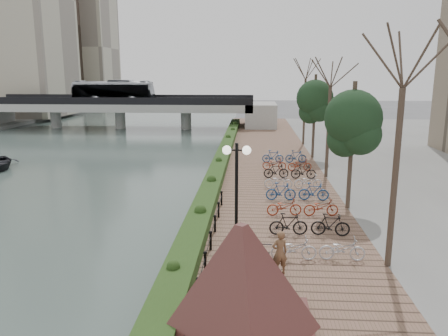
# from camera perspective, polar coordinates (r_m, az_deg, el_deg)

# --- Properties ---
(ground) EXTENTS (220.00, 220.00, 0.00)m
(ground) POSITION_cam_1_polar(r_m,az_deg,el_deg) (15.42, -8.26, -16.43)
(ground) COLOR #59595B
(ground) RESTS_ON ground
(river_water) EXTENTS (30.00, 130.00, 0.02)m
(river_water) POSITION_cam_1_polar(r_m,az_deg,el_deg) (42.87, -21.10, 1.56)
(river_water) COLOR #455752
(river_water) RESTS_ON ground
(promenade) EXTENTS (8.00, 75.00, 0.50)m
(promenade) POSITION_cam_1_polar(r_m,az_deg,el_deg) (31.53, 5.51, -0.84)
(promenade) COLOR brown
(promenade) RESTS_ON ground
(hedge) EXTENTS (1.10, 56.00, 0.60)m
(hedge) POSITION_cam_1_polar(r_m,az_deg,el_deg) (33.93, -0.33, 1.11)
(hedge) COLOR #233E16
(hedge) RESTS_ON promenade
(chain_fence) EXTENTS (0.10, 14.10, 0.70)m
(chain_fence) POSITION_cam_1_polar(r_m,az_deg,el_deg) (16.62, -2.09, -10.84)
(chain_fence) COLOR black
(chain_fence) RESTS_ON promenade
(granite_monument) EXTENTS (5.03, 5.03, 3.21)m
(granite_monument) POSITION_cam_1_polar(r_m,az_deg,el_deg) (11.54, 2.21, -14.80)
(granite_monument) COLOR #4E2521
(granite_monument) RESTS_ON promenade
(lamppost) EXTENTS (1.02, 0.32, 4.48)m
(lamppost) POSITION_cam_1_polar(r_m,az_deg,el_deg) (15.52, 1.65, -1.18)
(lamppost) COLOR black
(lamppost) RESTS_ON promenade
(motorcycle) EXTENTS (0.58, 1.47, 0.89)m
(motorcycle) POSITION_cam_1_polar(r_m,az_deg,el_deg) (15.60, 5.29, -12.12)
(motorcycle) COLOR black
(motorcycle) RESTS_ON promenade
(pedestrian) EXTENTS (0.67, 0.55, 1.58)m
(pedestrian) POSITION_cam_1_polar(r_m,az_deg,el_deg) (15.53, 7.29, -10.89)
(pedestrian) COLOR brown
(pedestrian) RESTS_ON promenade
(bicycle_parking) EXTENTS (2.40, 19.89, 1.00)m
(bicycle_parking) POSITION_cam_1_polar(r_m,az_deg,el_deg) (25.44, 9.31, -2.46)
(bicycle_parking) COLOR silver
(bicycle_parking) RESTS_ON promenade
(street_trees) EXTENTS (3.20, 37.12, 6.80)m
(street_trees) POSITION_cam_1_polar(r_m,az_deg,el_deg) (26.62, 14.61, 3.91)
(street_trees) COLOR #372B21
(street_trees) RESTS_ON promenade
(bridge) EXTENTS (36.00, 10.77, 6.50)m
(bridge) POSITION_cam_1_polar(r_m,az_deg,el_deg) (61.10, -13.63, 8.18)
(bridge) COLOR #A2A19D
(bridge) RESTS_ON ground
(far_buildings) EXTENTS (35.00, 38.00, 38.00)m
(far_buildings) POSITION_cam_1_polar(r_m,az_deg,el_deg) (91.28, -26.69, 16.52)
(far_buildings) COLOR #AEA791
(far_buildings) RESTS_ON far_bank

